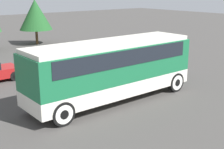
% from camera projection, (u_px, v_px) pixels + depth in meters
% --- Properties ---
extents(ground_plane, '(120.00, 120.00, 0.00)m').
position_uv_depth(ground_plane, '(112.00, 100.00, 17.20)').
color(ground_plane, '#423F3D').
extents(tour_bus, '(9.73, 2.66, 3.29)m').
position_uv_depth(tour_bus, '(113.00, 65.00, 16.73)').
color(tour_bus, silver).
rests_on(tour_bus, ground_plane).
extents(parked_car_mid, '(4.71, 1.87, 1.39)m').
position_uv_depth(parked_car_mid, '(101.00, 61.00, 23.45)').
color(parked_car_mid, '#BCBCC1').
rests_on(parked_car_mid, ground_plane).
extents(parked_car_far, '(4.48, 1.79, 1.45)m').
position_uv_depth(parked_car_far, '(77.00, 56.00, 25.18)').
color(parked_car_far, black).
rests_on(parked_car_far, ground_plane).
extents(tree_right, '(3.52, 3.52, 4.86)m').
position_uv_depth(tree_right, '(35.00, 15.00, 33.64)').
color(tree_right, brown).
rests_on(tree_right, ground_plane).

